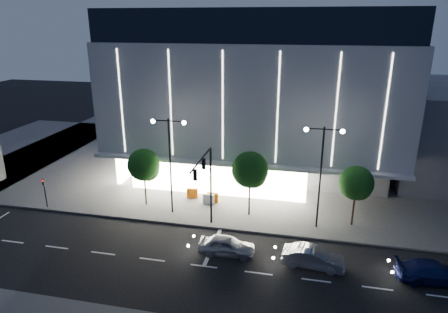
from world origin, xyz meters
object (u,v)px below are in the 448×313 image
object	(u,v)px
street_lamp_east	(321,163)
ped_signal_far	(45,190)
traffic_mast	(206,177)
tree_left	(144,166)
barrier_a	(192,193)
car_third	(433,272)
barrier_c	(213,198)
car_second	(313,258)
street_lamp_west	(170,152)
tree_right	(356,185)
barrier_d	(208,199)
car_lead	(227,246)
tree_mid	(250,172)

from	to	relation	value
street_lamp_east	ped_signal_far	bearing A→B (deg)	-176.56
traffic_mast	ped_signal_far	size ratio (longest dim) A/B	2.36
ped_signal_far	tree_left	world-z (taller)	tree_left
barrier_a	car_third	bearing A→B (deg)	-34.06
barrier_a	barrier_c	xyz separation A→B (m)	(2.22, -0.55, 0.00)
ped_signal_far	car_second	xyz separation A→B (m)	(24.75, -4.35, -1.15)
ped_signal_far	car_second	size ratio (longest dim) A/B	0.67
street_lamp_west	tree_right	size ratio (longest dim) A/B	1.63
tree_right	barrier_a	xyz separation A→B (m)	(-15.10, 2.34, -3.23)
traffic_mast	street_lamp_west	world-z (taller)	street_lamp_west
street_lamp_east	barrier_d	world-z (taller)	street_lamp_east
tree_left	car_lead	xyz separation A→B (m)	(9.29, -6.62, -3.29)
tree_mid	barrier_c	distance (m)	5.64
tree_left	tree_mid	size ratio (longest dim) A/B	0.93
ped_signal_far	car_third	size ratio (longest dim) A/B	0.61
tree_mid	car_second	bearing A→B (deg)	-50.22
car_lead	car_second	distance (m)	6.44
street_lamp_west	barrier_a	bearing A→B (deg)	74.60
tree_left	car_lead	world-z (taller)	tree_left
street_lamp_west	car_third	size ratio (longest dim) A/B	1.82
car_lead	barrier_d	distance (m)	8.72
barrier_d	car_third	bearing A→B (deg)	-25.82
street_lamp_west	barrier_c	xyz separation A→B (m)	(3.15, 2.81, -5.31)
barrier_a	barrier_d	xyz separation A→B (m)	(1.91, -0.97, 0.00)
traffic_mast	car_second	size ratio (longest dim) A/B	1.58
street_lamp_west	ped_signal_far	size ratio (longest dim) A/B	3.00
tree_left	car_lead	distance (m)	11.87
car_third	barrier_a	bearing A→B (deg)	57.54
street_lamp_east	ped_signal_far	distance (m)	25.37
traffic_mast	car_third	distance (m)	17.58
car_second	barrier_a	size ratio (longest dim) A/B	4.06
car_lead	barrier_a	world-z (taller)	car_lead
traffic_mast	street_lamp_west	size ratio (longest dim) A/B	0.79
car_lead	barrier_d	xyz separation A→B (m)	(-3.49, 7.99, -0.09)
barrier_c	car_second	bearing A→B (deg)	-40.87
street_lamp_west	car_second	distance (m)	14.97
barrier_c	tree_right	bearing A→B (deg)	-6.72
barrier_c	barrier_a	bearing A→B (deg)	167.21
ped_signal_far	barrier_d	size ratio (longest dim) A/B	2.73
tree_left	traffic_mast	bearing A→B (deg)	-27.84
street_lamp_west	street_lamp_east	distance (m)	13.00
tree_right	tree_left	bearing A→B (deg)	180.00
tree_right	barrier_c	distance (m)	13.40
barrier_c	barrier_d	world-z (taller)	same
car_lead	traffic_mast	bearing A→B (deg)	37.58
tree_left	barrier_d	distance (m)	6.86
tree_mid	barrier_a	distance (m)	7.50
tree_left	barrier_d	xyz separation A→B (m)	(5.81, 1.37, -3.38)
tree_mid	tree_right	distance (m)	9.01
traffic_mast	tree_left	bearing A→B (deg)	152.16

